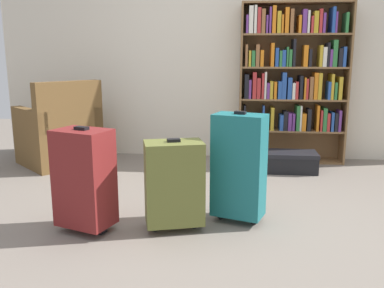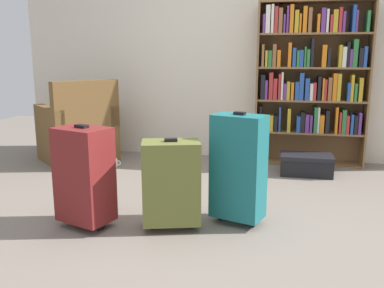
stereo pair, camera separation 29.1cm
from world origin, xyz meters
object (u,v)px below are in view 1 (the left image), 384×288
at_px(bookshelf, 292,77).
at_px(suitcase_dark_red, 84,178).
at_px(armchair, 60,135).
at_px(mug, 99,165).
at_px(suitcase_teal, 239,166).
at_px(suitcase_olive, 174,183).
at_px(storage_box, 291,161).

bearing_deg(bookshelf, suitcase_dark_red, -127.55).
relative_size(armchair, mug, 8.24).
distance_m(bookshelf, suitcase_teal, 1.95).
bearing_deg(suitcase_teal, suitcase_dark_red, -165.15).
height_order(suitcase_teal, suitcase_olive, suitcase_teal).
xyz_separation_m(storage_box, suitcase_olive, (-0.97, -1.53, 0.22)).
xyz_separation_m(bookshelf, mug, (-1.98, -0.58, -0.88)).
bearing_deg(bookshelf, suitcase_teal, -107.68).
height_order(bookshelf, suitcase_dark_red, bookshelf).
relative_size(storage_box, suitcase_olive, 0.80).
relative_size(mug, suitcase_olive, 0.19).
xyz_separation_m(storage_box, suitcase_dark_red, (-1.55, -1.62, 0.26)).
distance_m(armchair, mug, 0.58).
distance_m(bookshelf, storage_box, 0.93).
bearing_deg(armchair, suitcase_teal, -36.46).
distance_m(suitcase_dark_red, suitcase_olive, 0.59).
relative_size(armchair, suitcase_olive, 1.58).
distance_m(suitcase_dark_red, suitcase_teal, 1.05).
bearing_deg(suitcase_olive, armchair, 132.78).
relative_size(mug, storage_box, 0.24).
bearing_deg(suitcase_dark_red, bookshelf, 52.45).
relative_size(bookshelf, suitcase_olive, 2.70).
bearing_deg(mug, storage_box, 4.26).
bearing_deg(suitcase_dark_red, mug, 105.14).
distance_m(bookshelf, mug, 2.24).
xyz_separation_m(suitcase_teal, suitcase_olive, (-0.43, -0.18, -0.08)).
relative_size(suitcase_dark_red, suitcase_teal, 0.90).
height_order(bookshelf, suitcase_teal, bookshelf).
height_order(storage_box, suitcase_olive, suitcase_olive).
height_order(suitcase_dark_red, suitcase_teal, suitcase_teal).
bearing_deg(suitcase_teal, suitcase_olive, -156.84).
bearing_deg(suitcase_olive, suitcase_teal, 23.16).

